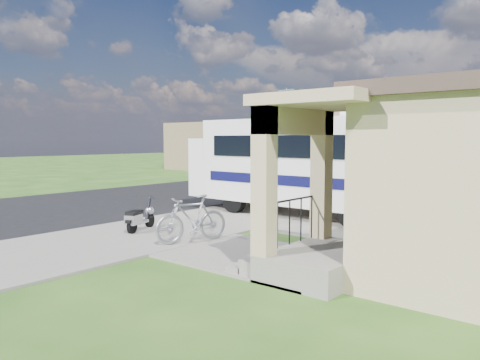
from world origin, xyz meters
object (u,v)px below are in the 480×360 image
Objects in this scene: motorhome at (304,162)px; scooter at (139,218)px; van at (334,165)px; bicycle at (192,221)px; pickup_truck at (274,171)px; shrub at (408,194)px; garden_hose at (313,253)px.

scooter is at bearing -109.69° from motorhome.
van is at bearing 115.88° from motorhome.
bicycle is at bearing -87.72° from motorhome.
pickup_truck is at bearing 135.22° from bicycle.
motorhome is 5.91m from scooter.
shrub is (4.54, -2.78, -0.48)m from motorhome.
pickup_truck is at bearing 136.79° from shrub.
scooter is (-6.56, -2.58, -0.95)m from shrub.
shrub reaches higher than scooter.
scooter is at bearing -78.60° from van.
garden_hose is (2.97, 0.86, -0.49)m from bicycle.
shrub reaches higher than van.
bicycle is at bearing -22.76° from scooter.
garden_hose is at bearing 119.08° from pickup_truck.
motorhome reaches higher than scooter.
bicycle is 4.86× the size of garden_hose.
pickup_truck reaches higher than bicycle.
van is 22.70m from garden_hose.
motorhome is 1.48× the size of pickup_truck.
garden_hose is (10.03, -12.56, -0.70)m from pickup_truck.
scooter is at bearing -171.10° from garden_hose.
van is (-7.40, 21.04, 0.22)m from bicycle.
pickup_truck is at bearing 128.61° from garden_hose.
shrub reaches higher than bicycle.
scooter is at bearing -158.53° from shrub.
van is at bearing 117.17° from garden_hose.
motorhome is 17.26m from van.
garden_hose is (5.11, 0.80, -0.33)m from scooter.
van is (-5.25, 20.99, 0.38)m from scooter.
motorhome reaches higher than pickup_truck.
bicycle is (2.15, -0.05, 0.17)m from scooter.
scooter reaches higher than garden_hose.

